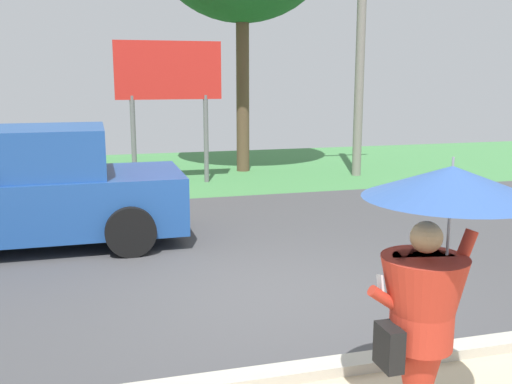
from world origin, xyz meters
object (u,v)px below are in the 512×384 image
Objects in this scene: utility_pole at (361,25)px; monk_pedestrian at (430,293)px; pickup_truck at (17,192)px; roadside_billboard at (169,81)px.

monk_pedestrian is at bearing -112.83° from utility_pole.
pickup_truck is 9.88m from utility_pole.
roadside_billboard is (-5.03, 0.08, -1.42)m from utility_pole.
roadside_billboard is (3.04, 4.88, 1.68)m from pickup_truck.
roadside_billboard is at bearing 179.07° from utility_pole.
utility_pole is at bearing 37.67° from pickup_truck.
utility_pole reaches higher than roadside_billboard.
pickup_truck is at bearing -149.29° from utility_pole.
utility_pole is at bearing -0.93° from roadside_billboard.
monk_pedestrian is 12.34m from utility_pole.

